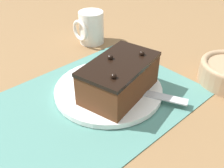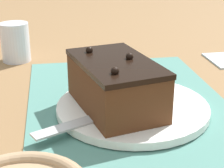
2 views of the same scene
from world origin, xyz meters
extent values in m
plane|color=olive|center=(0.00, 0.00, 0.00)|extent=(3.00, 3.00, 0.00)
cube|color=slate|center=(0.00, 0.00, 0.00)|extent=(0.46, 0.34, 0.00)
cylinder|color=white|center=(-0.04, 0.00, 0.01)|extent=(0.25, 0.25, 0.01)
cube|color=#512D19|center=(-0.05, 0.03, 0.05)|extent=(0.19, 0.14, 0.07)
cube|color=black|center=(-0.05, 0.03, 0.09)|extent=(0.20, 0.14, 0.01)
sphere|color=black|center=(-0.11, 0.04, 0.10)|extent=(0.01, 0.01, 0.01)
sphere|color=black|center=(-0.04, 0.01, 0.10)|extent=(0.01, 0.01, 0.01)
sphere|color=black|center=(0.00, 0.06, 0.10)|extent=(0.01, 0.01, 0.01)
cube|color=#472D19|center=(-0.05, 0.00, 0.02)|extent=(0.05, 0.07, 0.01)
cube|color=#B7BABF|center=(-0.10, 0.09, 0.02)|extent=(0.08, 0.14, 0.00)
cylinder|color=silver|center=(-0.19, -0.23, 0.05)|extent=(0.08, 0.08, 0.10)
torus|color=silver|center=(-0.14, -0.23, 0.05)|extent=(0.01, 0.06, 0.06)
camera|label=1|loc=(0.28, 0.36, 0.37)|focal=42.00mm
camera|label=2|loc=(-0.58, 0.12, 0.27)|focal=60.00mm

